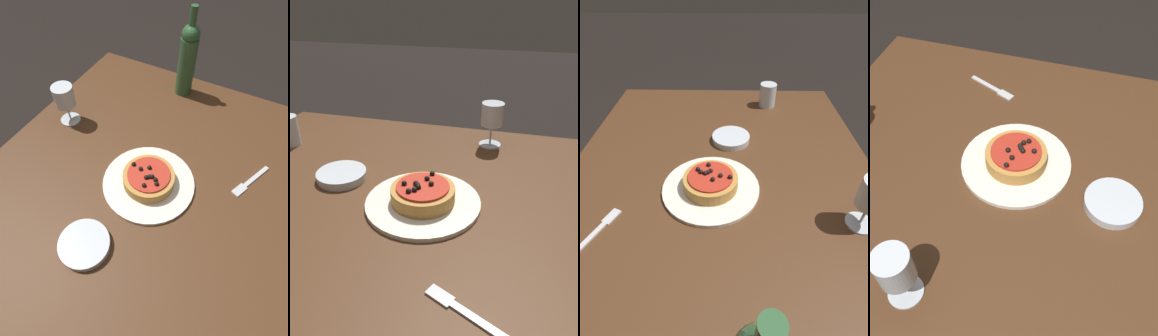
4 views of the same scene
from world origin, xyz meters
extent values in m
plane|color=black|center=(0.00, 0.00, 0.00)|extent=(14.00, 14.00, 0.00)
cube|color=#4C2D19|center=(0.00, 0.00, 0.70)|extent=(1.35, 1.04, 0.03)
cylinder|color=#4C2D19|center=(0.62, 0.46, 0.34)|extent=(0.06, 0.06, 0.68)
cylinder|color=#4C2D19|center=(0.62, -0.46, 0.34)|extent=(0.06, 0.06, 0.68)
cylinder|color=white|center=(0.06, -0.03, 0.72)|extent=(0.30, 0.30, 0.01)
cylinder|color=#BC843D|center=(0.06, -0.03, 0.75)|extent=(0.17, 0.17, 0.04)
cylinder|color=#B72D1E|center=(0.06, -0.03, 0.77)|extent=(0.14, 0.14, 0.01)
sphere|color=black|center=(0.05, -0.04, 0.78)|extent=(0.01, 0.01, 0.01)
sphere|color=black|center=(0.06, -0.05, 0.78)|extent=(0.01, 0.01, 0.01)
sphere|color=black|center=(0.05, -0.06, 0.78)|extent=(0.01, 0.01, 0.01)
sphere|color=black|center=(0.08, -0.02, 0.78)|extent=(0.01, 0.01, 0.01)
sphere|color=black|center=(0.02, -0.04, 0.78)|extent=(0.01, 0.01, 0.01)
sphere|color=black|center=(0.06, 0.00, 0.78)|extent=(0.01, 0.01, 0.01)
sphere|color=black|center=(0.07, 0.03, 0.78)|extent=(0.01, 0.01, 0.01)
sphere|color=black|center=(0.04, -0.07, 0.78)|extent=(0.01, 0.01, 0.01)
sphere|color=black|center=(0.04, -0.03, 0.78)|extent=(0.01, 0.01, 0.01)
cylinder|color=silver|center=(0.19, 0.38, 0.72)|extent=(0.08, 0.08, 0.00)
cylinder|color=silver|center=(0.19, 0.38, 0.76)|extent=(0.01, 0.01, 0.07)
cylinder|color=silver|center=(0.19, 0.38, 0.83)|extent=(0.08, 0.08, 0.08)
cylinder|color=#2D5633|center=(0.56, 0.06, 0.83)|extent=(0.07, 0.07, 0.23)
sphere|color=#2D5633|center=(0.56, 0.06, 0.97)|extent=(0.07, 0.07, 0.07)
cylinder|color=#2D5633|center=(0.56, 0.06, 1.02)|extent=(0.03, 0.03, 0.08)
cylinder|color=silver|center=(-0.21, 0.03, 0.73)|extent=(0.14, 0.14, 0.02)
cube|color=silver|center=(0.26, -0.34, 0.72)|extent=(0.12, 0.06, 0.00)
cube|color=silver|center=(0.18, -0.30, 0.72)|extent=(0.06, 0.04, 0.00)
camera|label=1|loc=(-0.36, -0.24, 1.44)|focal=28.00mm
camera|label=2|loc=(0.27, -0.70, 1.21)|focal=35.00mm
camera|label=3|loc=(0.64, 0.02, 1.29)|focal=28.00mm
camera|label=4|loc=(-0.13, 0.64, 1.53)|focal=42.00mm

